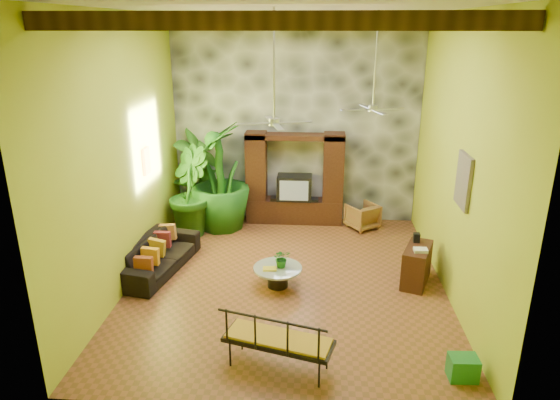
# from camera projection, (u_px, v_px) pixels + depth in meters

# --- Properties ---
(ground) EXTENTS (7.00, 7.00, 0.00)m
(ground) POSITION_uv_depth(u_px,v_px,m) (287.00, 281.00, 9.77)
(ground) COLOR brown
(ground) RESTS_ON ground
(ceiling) EXTENTS (6.00, 7.00, 0.02)m
(ceiling) POSITION_uv_depth(u_px,v_px,m) (288.00, 8.00, 8.12)
(ceiling) COLOR silver
(ceiling) RESTS_ON back_wall
(back_wall) EXTENTS (6.00, 0.02, 5.00)m
(back_wall) POSITION_uv_depth(u_px,v_px,m) (296.00, 121.00, 12.24)
(back_wall) COLOR gold
(back_wall) RESTS_ON ground
(left_wall) EXTENTS (0.02, 7.00, 5.00)m
(left_wall) POSITION_uv_depth(u_px,v_px,m) (124.00, 154.00, 9.15)
(left_wall) COLOR gold
(left_wall) RESTS_ON ground
(right_wall) EXTENTS (0.02, 7.00, 5.00)m
(right_wall) POSITION_uv_depth(u_px,v_px,m) (458.00, 160.00, 8.74)
(right_wall) COLOR gold
(right_wall) RESTS_ON ground
(stone_accent_wall) EXTENTS (5.98, 0.10, 4.98)m
(stone_accent_wall) POSITION_uv_depth(u_px,v_px,m) (296.00, 122.00, 12.19)
(stone_accent_wall) COLOR #303236
(stone_accent_wall) RESTS_ON ground
(ceiling_beams) EXTENTS (5.95, 5.36, 0.22)m
(ceiling_beams) POSITION_uv_depth(u_px,v_px,m) (288.00, 22.00, 8.19)
(ceiling_beams) COLOR #331E10
(ceiling_beams) RESTS_ON ceiling
(entertainment_center) EXTENTS (2.40, 0.55, 2.30)m
(entertainment_center) POSITION_uv_depth(u_px,v_px,m) (294.00, 185.00, 12.41)
(entertainment_center) COLOR black
(entertainment_center) RESTS_ON ground
(ceiling_fan_front) EXTENTS (1.28, 1.28, 1.86)m
(ceiling_fan_front) POSITION_uv_depth(u_px,v_px,m) (274.00, 110.00, 8.29)
(ceiling_fan_front) COLOR #A2A2A6
(ceiling_fan_front) RESTS_ON ceiling
(ceiling_fan_back) EXTENTS (1.28, 1.28, 1.86)m
(ceiling_fan_back) POSITION_uv_depth(u_px,v_px,m) (373.00, 98.00, 9.67)
(ceiling_fan_back) COLOR #A2A2A6
(ceiling_fan_back) RESTS_ON ceiling
(wall_art_mask) EXTENTS (0.06, 0.32, 0.55)m
(wall_art_mask) POSITION_uv_depth(u_px,v_px,m) (146.00, 161.00, 10.23)
(wall_art_mask) COLOR gold
(wall_art_mask) RESTS_ON left_wall
(wall_art_painting) EXTENTS (0.06, 0.70, 0.90)m
(wall_art_painting) POSITION_uv_depth(u_px,v_px,m) (464.00, 181.00, 8.24)
(wall_art_painting) COLOR #26518C
(wall_art_painting) RESTS_ON right_wall
(sofa) EXTENTS (1.31, 2.39, 0.66)m
(sofa) POSITION_uv_depth(u_px,v_px,m) (157.00, 255.00, 10.11)
(sofa) COLOR black
(sofa) RESTS_ON ground
(wicker_armchair) EXTENTS (0.93, 0.94, 0.62)m
(wicker_armchair) POSITION_uv_depth(u_px,v_px,m) (362.00, 216.00, 12.24)
(wicker_armchair) COLOR olive
(wicker_armchair) RESTS_ON ground
(tall_plant_a) EXTENTS (1.43, 1.49, 2.36)m
(tall_plant_a) POSITION_uv_depth(u_px,v_px,m) (199.00, 175.00, 12.52)
(tall_plant_a) COLOR #2A631A
(tall_plant_a) RESTS_ON ground
(tall_plant_b) EXTENTS (1.29, 1.42, 2.10)m
(tall_plant_b) POSITION_uv_depth(u_px,v_px,m) (188.00, 192.00, 11.68)
(tall_plant_b) COLOR #215A17
(tall_plant_b) RESTS_ON ground
(tall_plant_c) EXTENTS (1.53, 1.53, 2.61)m
(tall_plant_c) POSITION_uv_depth(u_px,v_px,m) (220.00, 177.00, 11.94)
(tall_plant_c) COLOR #1C5817
(tall_plant_c) RESTS_ON ground
(coffee_table) EXTENTS (0.93, 0.93, 0.40)m
(coffee_table) POSITION_uv_depth(u_px,v_px,m) (278.00, 274.00, 9.49)
(coffee_table) COLOR black
(coffee_table) RESTS_ON ground
(centerpiece_plant) EXTENTS (0.40, 0.37, 0.36)m
(centerpiece_plant) POSITION_uv_depth(u_px,v_px,m) (282.00, 258.00, 9.40)
(centerpiece_plant) COLOR #165516
(centerpiece_plant) RESTS_ON coffee_table
(yellow_tray) EXTENTS (0.27, 0.21, 0.03)m
(yellow_tray) POSITION_uv_depth(u_px,v_px,m) (270.00, 269.00, 9.35)
(yellow_tray) COLOR yellow
(yellow_tray) RESTS_ON coffee_table
(iron_bench) EXTENTS (1.67, 0.99, 0.57)m
(iron_bench) POSITION_uv_depth(u_px,v_px,m) (278.00, 339.00, 7.05)
(iron_bench) COLOR black
(iron_bench) RESTS_ON ground
(side_console) EXTENTS (0.73, 1.03, 0.75)m
(side_console) POSITION_uv_depth(u_px,v_px,m) (417.00, 265.00, 9.58)
(side_console) COLOR #391812
(side_console) RESTS_ON ground
(green_bin) EXTENTS (0.41, 0.32, 0.35)m
(green_bin) POSITION_uv_depth(u_px,v_px,m) (463.00, 368.00, 7.02)
(green_bin) COLOR #1D6E20
(green_bin) RESTS_ON ground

